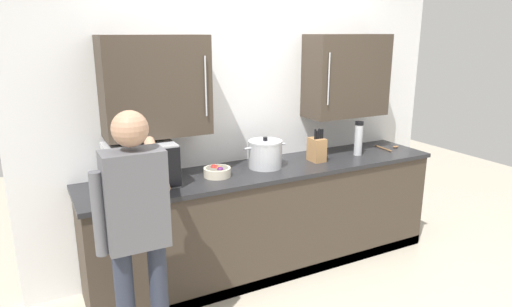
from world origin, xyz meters
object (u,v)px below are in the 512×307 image
fruit_bowl (217,171)px  person_figure (137,223)px  microwave_oven (138,165)px  wooden_spoon (389,147)px  stock_pot (265,154)px  knife_block (317,149)px  thermos_flask (358,138)px

fruit_bowl → person_figure: size_ratio=0.13×
microwave_oven → wooden_spoon: 2.41m
stock_pot → person_figure: bearing=-149.6°
wooden_spoon → fruit_bowl: bearing=-179.0°
stock_pot → fruit_bowl: stock_pot is taller
knife_block → wooden_spoon: (0.88, 0.03, -0.10)m
stock_pot → thermos_flask: (0.94, -0.05, 0.04)m
microwave_oven → fruit_bowl: microwave_oven is taller
thermos_flask → person_figure: person_figure is taller
stock_pot → wooden_spoon: size_ratio=1.57×
stock_pot → person_figure: size_ratio=0.24×
stock_pot → wooden_spoon: stock_pot is taller
knife_block → wooden_spoon: size_ratio=1.21×
fruit_bowl → wooden_spoon: fruit_bowl is taller
stock_pot → knife_block: 0.49m
fruit_bowl → thermos_flask: bearing=-0.4°
fruit_bowl → person_figure: person_figure is taller
microwave_oven → stock_pot: bearing=-0.8°
knife_block → microwave_oven: bearing=177.7°
fruit_bowl → knife_block: (0.93, -0.00, 0.06)m
thermos_flask → person_figure: size_ratio=0.19×
microwave_oven → fruit_bowl: size_ratio=2.30×
thermos_flask → person_figure: bearing=-162.8°
person_figure → microwave_oven: bearing=75.6°
knife_block → person_figure: 1.85m
fruit_bowl → knife_block: knife_block is taller
stock_pot → wooden_spoon: 1.36m
stock_pot → thermos_flask: thermos_flask is taller
microwave_oven → wooden_spoon: (2.40, -0.03, -0.15)m
stock_pot → fruit_bowl: 0.46m
stock_pot → knife_block: size_ratio=1.29×
wooden_spoon → person_figure: size_ratio=0.15×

